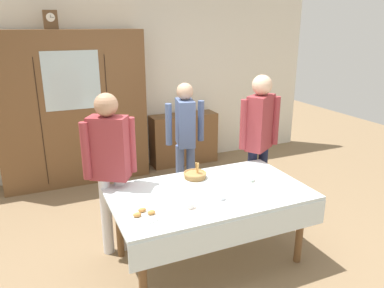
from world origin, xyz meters
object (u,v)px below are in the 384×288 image
Objects in this scene: wall_cabinet at (73,109)px; spoon_near_right at (279,195)px; pastry_plate at (144,215)px; book_stack at (184,113)px; tea_cup_mid_right at (220,197)px; spoon_far_right at (275,184)px; tea_cup_center at (250,179)px; tea_cup_far_right at (190,206)px; bookshelf_low at (184,139)px; person_by_cabinet at (110,160)px; bread_basket at (195,175)px; spoon_far_left at (191,198)px; person_behind_table_left at (259,132)px; mantel_clock at (50,20)px; dining_table at (211,201)px; person_beside_shelf at (185,132)px.

spoon_near_right is (1.45, -2.89, -0.34)m from wall_cabinet.
book_stack is at bearing 61.60° from pastry_plate.
spoon_far_right is (0.66, 0.09, -0.02)m from tea_cup_mid_right.
wall_cabinet is 16.75× the size of tea_cup_center.
book_stack reaches higher than tea_cup_far_right.
bookshelf_low is at bearing 0.00° from book_stack.
wall_cabinet is at bearing -178.32° from book_stack.
tea_cup_mid_right is 0.08× the size of person_by_cabinet.
bread_basket is 0.87m from person_by_cabinet.
book_stack is at bearing 68.76° from spoon_far_left.
person_by_cabinet reaches higher than tea_cup_far_right.
bookshelf_low is at bearing 1.68° from wall_cabinet.
spoon_far_left is at bearing -111.24° from bookshelf_low.
bread_basket reaches higher than pastry_plate.
pastry_plate is 2.35× the size of spoon_far_right.
wall_cabinet is 1.74m from book_stack.
person_behind_table_left reaches higher than spoon_far_right.
spoon_near_right is (1.62, -2.89, -1.55)m from mantel_clock.
tea_cup_mid_right reaches higher than spoon_near_right.
wall_cabinet is 16.75× the size of tea_cup_mid_right.
spoon_near_right is at bearing -112.71° from person_behind_table_left.
dining_table is at bearing 14.31° from pastry_plate.
wall_cabinet is at bearing 116.67° from spoon_near_right.
bread_basket is (0.01, 0.38, 0.12)m from dining_table.
mantel_clock reaches higher than dining_table.
bread_basket is at bearing -107.08° from person_beside_shelf.
tea_cup_mid_right is (-0.81, -2.82, 0.35)m from bookshelf_low.
book_stack is 0.13× the size of person_beside_shelf.
tea_cup_far_right is at bearing -56.64° from person_by_cabinet.
wall_cabinet is 2.04m from person_by_cabinet.
dining_table is 0.64m from spoon_near_right.
person_by_cabinet is at bearing 98.50° from pastry_plate.
mantel_clock is 3.33m from tea_cup_center.
person_by_cabinet is (-0.60, 0.58, 0.26)m from spoon_far_left.
wall_cabinet is 18.30× the size of spoon_near_right.
person_beside_shelf is (0.30, 1.52, 0.18)m from tea_cup_mid_right.
mantel_clock is 3.34m from tea_cup_mid_right.
spoon_far_left is 0.07× the size of person_by_cabinet.
person_by_cabinet reaches higher than bread_basket.
bookshelf_low is 2.75m from spoon_far_right.
spoon_far_right is 0.84m from person_behind_table_left.
spoon_near_right is (1.26, -0.12, -0.01)m from pastry_plate.
book_stack is 2.40m from bread_basket.
tea_cup_mid_right is 1.28m from person_behind_table_left.
book_stack is 1.54× the size of tea_cup_far_right.
tea_cup_center is at bearing 11.80° from pastry_plate.
person_beside_shelf is at bearing 68.47° from tea_cup_far_right.
person_behind_table_left is at bearing 26.51° from pastry_plate.
pastry_plate is at bearing -85.95° from wall_cabinet.
dining_table is 15.62× the size of spoon_near_right.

